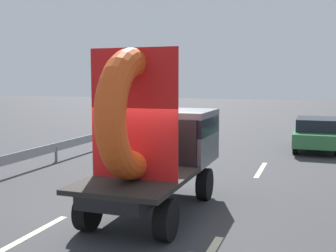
{
  "coord_description": "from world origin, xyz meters",
  "views": [
    {
      "loc": [
        3.65,
        -8.33,
        3.06
      ],
      "look_at": [
        0.2,
        1.47,
        1.92
      ],
      "focal_mm": 44.66,
      "sensor_mm": 36.0,
      "label": 1
    }
  ],
  "objects": [
    {
      "name": "lane_dash_left_far",
      "position": [
        -1.58,
        6.25,
        0.0
      ],
      "size": [
        0.16,
        2.82,
        0.01
      ],
      "primitive_type": "cube",
      "rotation": [
        0.0,
        0.0,
        1.57
      ],
      "color": "beige",
      "rests_on": "ground_plane"
    },
    {
      "name": "flatbed_truck",
      "position": [
        0.2,
        0.77,
        1.71
      ],
      "size": [
        2.02,
        4.81,
        3.71
      ],
      "color": "black",
      "rests_on": "ground_plane"
    },
    {
      "name": "lane_dash_right_far",
      "position": [
        1.99,
        6.01,
        0.0
      ],
      "size": [
        0.16,
        2.56,
        0.01
      ],
      "primitive_type": "cube",
      "rotation": [
        0.0,
        0.0,
        1.57
      ],
      "color": "beige",
      "rests_on": "ground_plane"
    },
    {
      "name": "ground_plane",
      "position": [
        0.0,
        0.0,
        0.0
      ],
      "size": [
        120.0,
        120.0,
        0.0
      ],
      "primitive_type": "plane",
      "color": "#38383A"
    },
    {
      "name": "distant_sedan",
      "position": [
        3.77,
        11.01,
        0.76
      ],
      "size": [
        1.86,
        4.35,
        1.42
      ],
      "color": "black",
      "rests_on": "ground_plane"
    },
    {
      "name": "guardrail",
      "position": [
        -5.51,
        3.12,
        0.53
      ],
      "size": [
        0.1,
        14.55,
        0.71
      ],
      "color": "gray",
      "rests_on": "ground_plane"
    },
    {
      "name": "lane_dash_left_near",
      "position": [
        -1.58,
        -1.96,
        0.0
      ],
      "size": [
        0.16,
        2.91,
        0.01
      ],
      "primitive_type": "cube",
      "rotation": [
        0.0,
        0.0,
        1.57
      ],
      "color": "beige",
      "rests_on": "ground_plane"
    }
  ]
}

